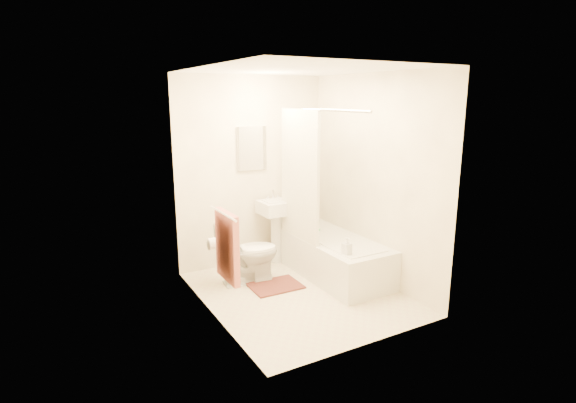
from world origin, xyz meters
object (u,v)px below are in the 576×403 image
toilet (248,253)px  sink (277,229)px  bath_mat (275,286)px  soap_bottle (347,246)px  bathtub (331,256)px

toilet → sink: size_ratio=0.79×
toilet → bath_mat: size_ratio=1.25×
sink → bath_mat: bearing=-121.0°
bath_mat → soap_bottle: soap_bottle is taller
toilet → soap_bottle: size_ratio=3.78×
sink → soap_bottle: size_ratio=4.79×
sink → bathtub: bearing=-61.4°
sink → bath_mat: size_ratio=1.59×
toilet → bath_mat: toilet is taller
bath_mat → sink: bearing=60.2°
bathtub → bath_mat: bathtub is taller
soap_bottle → bathtub: bearing=70.3°
bath_mat → bathtub: bearing=0.5°
bathtub → bath_mat: 0.81m
bathtub → bath_mat: bearing=-179.5°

